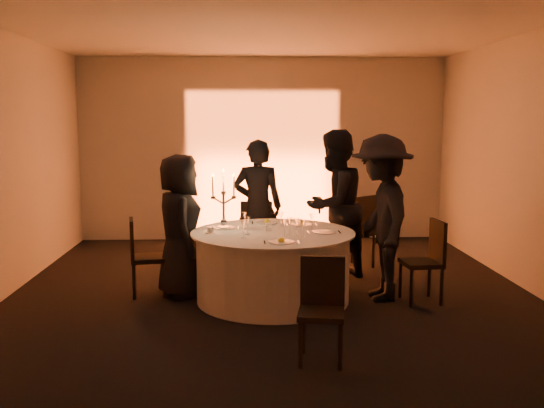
{
  "coord_description": "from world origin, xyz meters",
  "views": [
    {
      "loc": [
        -0.31,
        -6.52,
        2.0
      ],
      "look_at": [
        0.0,
        0.2,
        1.05
      ],
      "focal_mm": 40.0,
      "sensor_mm": 36.0,
      "label": 1
    }
  ],
  "objects_px": {
    "guest_right": "(381,218)",
    "coffee_cup": "(210,230)",
    "banquet_table": "(273,266)",
    "chair_back_right": "(359,228)",
    "chair_right": "(428,256)",
    "chair_left": "(141,253)",
    "chair_front": "(322,303)",
    "guest_back_left": "(258,206)",
    "candelabra": "(224,208)",
    "chair_back_left": "(257,231)",
    "guest_back_right": "(334,206)",
    "guest_left": "(180,226)"
  },
  "relations": [
    {
      "from": "chair_back_right",
      "to": "guest_back_right",
      "type": "xyz_separation_m",
      "value": [
        -0.42,
        -0.55,
        0.37
      ]
    },
    {
      "from": "chair_back_left",
      "to": "chair_front",
      "type": "relative_size",
      "value": 1.1
    },
    {
      "from": "chair_left",
      "to": "guest_left",
      "type": "relative_size",
      "value": 0.55
    },
    {
      "from": "banquet_table",
      "to": "chair_front",
      "type": "bearing_deg",
      "value": -78.97
    },
    {
      "from": "banquet_table",
      "to": "guest_right",
      "type": "height_order",
      "value": "guest_right"
    },
    {
      "from": "chair_back_left",
      "to": "chair_front",
      "type": "xyz_separation_m",
      "value": [
        0.47,
        -3.03,
        -0.05
      ]
    },
    {
      "from": "chair_back_right",
      "to": "guest_right",
      "type": "distance_m",
      "value": 1.41
    },
    {
      "from": "guest_back_right",
      "to": "chair_back_right",
      "type": "bearing_deg",
      "value": -171.72
    },
    {
      "from": "chair_back_right",
      "to": "guest_left",
      "type": "distance_m",
      "value": 2.54
    },
    {
      "from": "guest_right",
      "to": "coffee_cup",
      "type": "xyz_separation_m",
      "value": [
        -1.88,
        -0.03,
        -0.12
      ]
    },
    {
      "from": "chair_right",
      "to": "candelabra",
      "type": "distance_m",
      "value": 2.32
    },
    {
      "from": "chair_back_right",
      "to": "candelabra",
      "type": "distance_m",
      "value": 2.14
    },
    {
      "from": "banquet_table",
      "to": "guest_back_left",
      "type": "height_order",
      "value": "guest_back_left"
    },
    {
      "from": "guest_right",
      "to": "coffee_cup",
      "type": "bearing_deg",
      "value": -89.08
    },
    {
      "from": "coffee_cup",
      "to": "candelabra",
      "type": "bearing_deg",
      "value": 62.84
    },
    {
      "from": "guest_left",
      "to": "coffee_cup",
      "type": "height_order",
      "value": "guest_left"
    },
    {
      "from": "chair_front",
      "to": "candelabra",
      "type": "bearing_deg",
      "value": 124.68
    },
    {
      "from": "coffee_cup",
      "to": "chair_back_right",
      "type": "bearing_deg",
      "value": 36.36
    },
    {
      "from": "banquet_table",
      "to": "chair_left",
      "type": "relative_size",
      "value": 2.04
    },
    {
      "from": "guest_back_right",
      "to": "chair_right",
      "type": "bearing_deg",
      "value": 89.21
    },
    {
      "from": "banquet_table",
      "to": "coffee_cup",
      "type": "height_order",
      "value": "coffee_cup"
    },
    {
      "from": "chair_right",
      "to": "guest_right",
      "type": "bearing_deg",
      "value": -110.33
    },
    {
      "from": "guest_back_right",
      "to": "candelabra",
      "type": "distance_m",
      "value": 1.46
    },
    {
      "from": "chair_back_left",
      "to": "guest_back_left",
      "type": "bearing_deg",
      "value": 99.29
    },
    {
      "from": "guest_left",
      "to": "chair_left",
      "type": "bearing_deg",
      "value": 74.03
    },
    {
      "from": "chair_front",
      "to": "coffee_cup",
      "type": "relative_size",
      "value": 7.77
    },
    {
      "from": "chair_front",
      "to": "coffee_cup",
      "type": "height_order",
      "value": "chair_front"
    },
    {
      "from": "chair_right",
      "to": "coffee_cup",
      "type": "relative_size",
      "value": 8.22
    },
    {
      "from": "chair_back_left",
      "to": "guest_back_right",
      "type": "relative_size",
      "value": 0.5
    },
    {
      "from": "chair_back_left",
      "to": "guest_right",
      "type": "xyz_separation_m",
      "value": [
        1.34,
        -1.35,
        0.39
      ]
    },
    {
      "from": "guest_back_left",
      "to": "chair_back_right",
      "type": "bearing_deg",
      "value": -169.17
    },
    {
      "from": "chair_back_right",
      "to": "chair_right",
      "type": "bearing_deg",
      "value": 68.54
    },
    {
      "from": "chair_left",
      "to": "candelabra",
      "type": "bearing_deg",
      "value": -102.4
    },
    {
      "from": "guest_back_left",
      "to": "coffee_cup",
      "type": "height_order",
      "value": "guest_back_left"
    },
    {
      "from": "chair_back_right",
      "to": "guest_right",
      "type": "relative_size",
      "value": 0.54
    },
    {
      "from": "chair_left",
      "to": "coffee_cup",
      "type": "bearing_deg",
      "value": -121.05
    },
    {
      "from": "guest_back_left",
      "to": "candelabra",
      "type": "xyz_separation_m",
      "value": [
        -0.41,
        -1.02,
        0.14
      ]
    },
    {
      "from": "chair_back_left",
      "to": "guest_left",
      "type": "relative_size",
      "value": 0.58
    },
    {
      "from": "chair_right",
      "to": "chair_front",
      "type": "relative_size",
      "value": 1.06
    },
    {
      "from": "chair_back_left",
      "to": "candelabra",
      "type": "relative_size",
      "value": 1.37
    },
    {
      "from": "chair_back_right",
      "to": "chair_front",
      "type": "xyz_separation_m",
      "value": [
        -0.89,
        -3.04,
        -0.08
      ]
    },
    {
      "from": "candelabra",
      "to": "chair_right",
      "type": "bearing_deg",
      "value": -9.48
    },
    {
      "from": "chair_back_left",
      "to": "chair_back_right",
      "type": "bearing_deg",
      "value": -173.9
    },
    {
      "from": "guest_right",
      "to": "coffee_cup",
      "type": "distance_m",
      "value": 1.88
    },
    {
      "from": "guest_left",
      "to": "guest_back_left",
      "type": "distance_m",
      "value": 1.37
    },
    {
      "from": "guest_right",
      "to": "coffee_cup",
      "type": "relative_size",
      "value": 16.69
    },
    {
      "from": "chair_left",
      "to": "chair_front",
      "type": "xyz_separation_m",
      "value": [
        1.81,
        -1.94,
        -0.02
      ]
    },
    {
      "from": "chair_back_right",
      "to": "candelabra",
      "type": "height_order",
      "value": "candelabra"
    },
    {
      "from": "chair_left",
      "to": "guest_left",
      "type": "xyz_separation_m",
      "value": [
        0.44,
        -0.02,
        0.31
      ]
    },
    {
      "from": "banquet_table",
      "to": "chair_back_left",
      "type": "bearing_deg",
      "value": 96.07
    }
  ]
}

